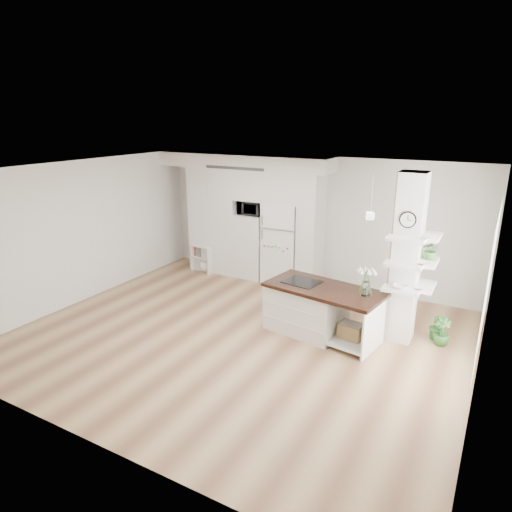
{
  "coord_description": "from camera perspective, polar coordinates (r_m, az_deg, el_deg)",
  "views": [
    {
      "loc": [
        3.54,
        -5.81,
        3.49
      ],
      "look_at": [
        -0.2,
        0.9,
        1.11
      ],
      "focal_mm": 32.0,
      "sensor_mm": 36.0,
      "label": 1
    }
  ],
  "objects": [
    {
      "name": "window",
      "position": [
        6.43,
        27.1,
        -2.78
      ],
      "size": [
        0.0,
        2.4,
        2.4
      ],
      "primitive_type": "plane",
      "rotation": [
        1.57,
        0.0,
        -1.57
      ],
      "color": "white",
      "rests_on": "room"
    },
    {
      "name": "refrigerator",
      "position": [
        9.77,
        3.45,
        1.67
      ],
      "size": [
        0.78,
        0.69,
        1.75
      ],
      "color": "white",
      "rests_on": "floor"
    },
    {
      "name": "column",
      "position": [
        7.36,
        18.77,
        -0.62
      ],
      "size": [
        0.69,
        0.9,
        2.7
      ],
      "color": "silver",
      "rests_on": "floor"
    },
    {
      "name": "decor_bowl",
      "position": [
        7.27,
        17.55,
        -3.65
      ],
      "size": [
        0.22,
        0.22,
        0.05
      ],
      "primitive_type": "imported",
      "color": "white",
      "rests_on": "column"
    },
    {
      "name": "pendant_light",
      "position": [
        6.39,
        11.75,
        4.47
      ],
      "size": [
        0.12,
        0.12,
        0.1
      ],
      "primitive_type": "cylinder",
      "color": "white",
      "rests_on": "room"
    },
    {
      "name": "cabinet_wall",
      "position": [
        10.04,
        -1.3,
        5.81
      ],
      "size": [
        4.0,
        0.71,
        2.7
      ],
      "color": "white",
      "rests_on": "floor"
    },
    {
      "name": "floor_plant_b",
      "position": [
        7.85,
        22.21,
        -8.75
      ],
      "size": [
        0.25,
        0.25,
        0.45
      ],
      "primitive_type": "imported",
      "rotation": [
        0.0,
        0.0,
        0.01
      ],
      "color": "#2E6829",
      "rests_on": "floor"
    },
    {
      "name": "room",
      "position": [
        7.0,
        -2.14,
        3.7
      ],
      "size": [
        7.04,
        6.04,
        2.72
      ],
      "color": "white",
      "rests_on": "ground"
    },
    {
      "name": "shelf_plant",
      "position": [
        7.43,
        21.04,
        0.72
      ],
      "size": [
        0.27,
        0.23,
        0.3
      ],
      "primitive_type": "imported",
      "color": "#2E6829",
      "rests_on": "column"
    },
    {
      "name": "floor",
      "position": [
        7.65,
        -1.98,
        -9.95
      ],
      "size": [
        7.0,
        6.0,
        0.01
      ],
      "primitive_type": "cube",
      "color": "tan",
      "rests_on": "ground"
    },
    {
      "name": "bookshelf",
      "position": [
        10.63,
        -6.51,
        -0.47
      ],
      "size": [
        0.56,
        0.36,
        0.63
      ],
      "rotation": [
        0.0,
        0.0,
        -0.11
      ],
      "color": "white",
      "rests_on": "floor"
    },
    {
      "name": "kitchen_island",
      "position": [
        7.65,
        7.04,
        -6.4
      ],
      "size": [
        1.99,
        1.16,
        1.42
      ],
      "rotation": [
        0.0,
        0.0,
        -0.15
      ],
      "color": "white",
      "rests_on": "floor"
    },
    {
      "name": "floor_plant_a",
      "position": [
        7.98,
        21.72,
        -8.18
      ],
      "size": [
        0.28,
        0.24,
        0.47
      ],
      "primitive_type": "imported",
      "rotation": [
        0.0,
        0.0,
        -0.14
      ],
      "color": "#2E6829",
      "rests_on": "floor"
    },
    {
      "name": "microwave",
      "position": [
        9.9,
        -0.56,
        6.03
      ],
      "size": [
        0.54,
        0.37,
        0.3
      ],
      "primitive_type": "imported",
      "color": "#2D2D2D",
      "rests_on": "cabinet_wall"
    }
  ]
}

